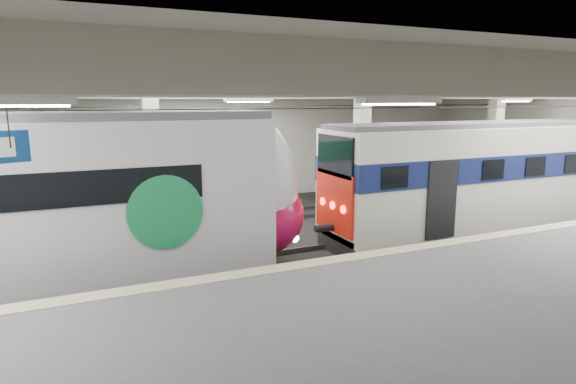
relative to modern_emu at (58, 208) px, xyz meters
name	(u,v)px	position (x,y,z in m)	size (l,w,h in m)	color
station_hall	(297,166)	(5.80, -1.74, 0.95)	(36.00, 24.00, 5.75)	black
modern_emu	(58,208)	(0.00, 0.00, 0.00)	(14.57, 3.01, 4.66)	silver
older_rer	(482,176)	(14.10, 0.00, -0.10)	(12.52, 2.77, 4.17)	white
far_train	(75,175)	(0.43, 5.50, 0.01)	(14.02, 3.03, 4.46)	silver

